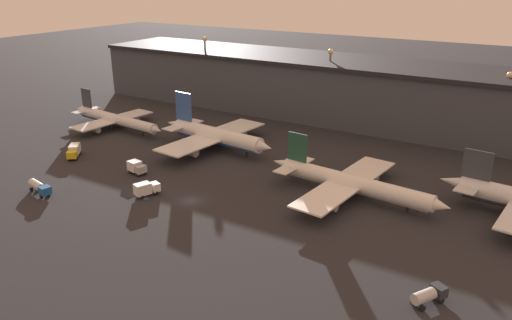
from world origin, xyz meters
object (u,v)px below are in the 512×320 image
object	(u,v)px
airplane_2	(352,183)
service_vehicle_4	(39,187)
service_vehicle_1	(136,167)
service_vehicle_2	(429,295)
service_vehicle_3	(146,189)
airplane_0	(115,120)
airplane_1	(216,136)
service_vehicle_0	(74,151)

from	to	relation	value
airplane_2	service_vehicle_4	bearing A→B (deg)	-144.24
airplane_2	service_vehicle_1	bearing A→B (deg)	-157.70
service_vehicle_2	service_vehicle_3	xyz separation A→B (m)	(-62.55, 6.53, 0.28)
airplane_0	airplane_1	world-z (taller)	airplane_1
service_vehicle_4	service_vehicle_2	bearing A→B (deg)	15.17
airplane_0	service_vehicle_4	size ratio (longest dim) A/B	5.28
service_vehicle_1	service_vehicle_2	xyz separation A→B (m)	(73.65, -15.00, -0.24)
airplane_1	service_vehicle_0	distance (m)	38.01
airplane_0	airplane_1	xyz separation A→B (m)	(38.19, 0.81, 0.91)
service_vehicle_2	airplane_0	bearing A→B (deg)	99.63
service_vehicle_4	service_vehicle_0	bearing A→B (deg)	133.98
service_vehicle_0	service_vehicle_2	distance (m)	97.50
service_vehicle_3	service_vehicle_0	bearing A→B (deg)	96.34
service_vehicle_4	airplane_2	bearing A→B (deg)	41.87
airplane_2	service_vehicle_0	xyz separation A→B (m)	(-72.46, -14.76, -1.43)
service_vehicle_2	service_vehicle_3	world-z (taller)	service_vehicle_3
service_vehicle_2	airplane_2	bearing A→B (deg)	68.69
airplane_0	airplane_1	size ratio (longest dim) A/B	1.08
airplane_0	service_vehicle_4	world-z (taller)	airplane_0
service_vehicle_0	service_vehicle_1	distance (m)	22.68
airplane_2	service_vehicle_0	distance (m)	73.97
airplane_1	service_vehicle_1	xyz separation A→B (m)	(-5.73, -25.20, -2.07)
airplane_0	service_vehicle_1	world-z (taller)	airplane_0
airplane_0	service_vehicle_4	distance (m)	49.55
airplane_1	airplane_2	distance (m)	45.27
service_vehicle_1	airplane_0	bearing A→B (deg)	152.59
airplane_2	service_vehicle_2	world-z (taller)	airplane_2
service_vehicle_1	service_vehicle_4	size ratio (longest dim) A/B	0.65
service_vehicle_0	service_vehicle_3	xyz separation A→B (m)	(33.78, -8.50, 0.01)
airplane_0	service_vehicle_2	world-z (taller)	airplane_0
airplane_0	service_vehicle_1	xyz separation A→B (m)	(32.47, -24.39, -1.16)
airplane_1	service_vehicle_4	world-z (taller)	airplane_1
airplane_0	airplane_1	bearing A→B (deg)	6.97
service_vehicle_3	service_vehicle_4	bearing A→B (deg)	138.60
service_vehicle_1	service_vehicle_0	bearing A→B (deg)	-170.59
airplane_0	service_vehicle_1	distance (m)	40.62
service_vehicle_0	service_vehicle_3	distance (m)	34.84
airplane_2	airplane_0	bearing A→B (deg)	179.09
airplane_0	airplane_2	xyz separation A→B (m)	(82.25, -9.59, 0.30)
service_vehicle_0	service_vehicle_2	world-z (taller)	service_vehicle_0
service_vehicle_1	airplane_2	bearing A→B (deg)	26.05
airplane_2	service_vehicle_0	bearing A→B (deg)	-162.74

